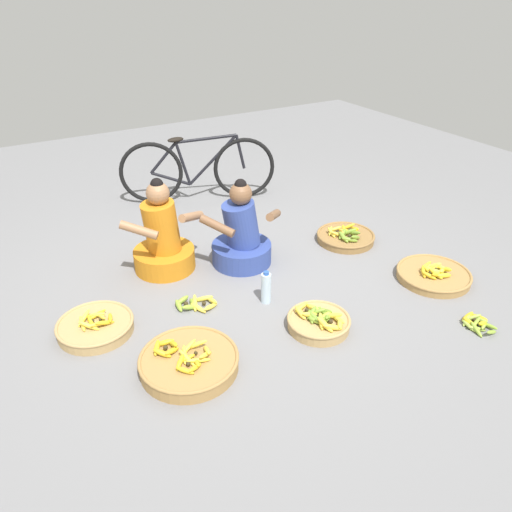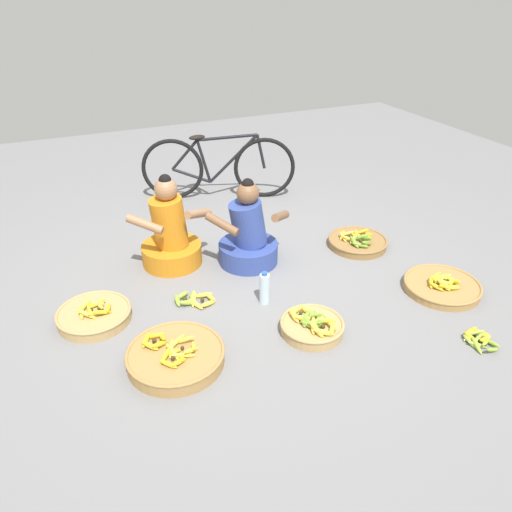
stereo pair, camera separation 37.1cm
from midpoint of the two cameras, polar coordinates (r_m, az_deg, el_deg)
The scene contains 12 objects.
ground_plane at distance 4.09m, azimuth -4.02°, elevation -3.13°, with size 10.00×10.00×0.00m, color slate.
vendor_woman_front at distance 4.25m, azimuth -4.18°, elevation 2.11°, with size 0.76×0.52×0.78m.
vendor_woman_behind at distance 4.25m, azimuth -13.20°, elevation 1.65°, with size 0.74×0.52×0.82m.
bicycle_leaning at distance 5.54m, azimuth -8.69°, elevation 9.88°, with size 1.60×0.67×0.73m.
banana_basket_mid_right at distance 4.29m, azimuth 17.61°, elevation -2.14°, with size 0.61×0.61×0.14m.
banana_basket_back_right at distance 3.28m, azimuth -11.08°, elevation -12.03°, with size 0.65×0.65×0.17m.
banana_basket_mid_left at distance 3.56m, azimuth 4.33°, elevation -7.66°, with size 0.46×0.46×0.16m.
banana_basket_near_bicycle at distance 4.73m, azimuth 8.15°, elevation 2.18°, with size 0.55×0.55×0.16m.
banana_basket_front_left at distance 3.76m, azimuth -20.86°, elevation -7.68°, with size 0.54×0.54×0.16m.
loose_bananas_front_right at distance 3.85m, azimuth 21.74°, elevation -7.33°, with size 0.21×0.26×0.09m.
loose_bananas_back_left at distance 3.83m, azimuth -9.79°, elevation -5.54°, with size 0.31×0.26×0.10m.
water_bottle at distance 3.77m, azimuth -1.63°, elevation -3.79°, with size 0.08×0.08×0.27m.
Camera 1 is at (-1.65, -3.01, 2.22)m, focal length 34.52 mm.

